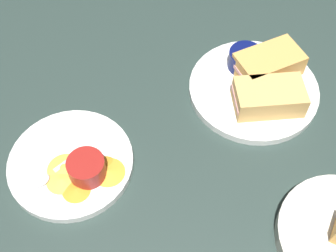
{
  "coord_description": "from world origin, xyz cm",
  "views": [
    {
      "loc": [
        12.34,
        46.4,
        70.08
      ],
      "look_at": [
        9.86,
        0.04,
        3.0
      ],
      "focal_mm": 47.35,
      "sensor_mm": 36.0,
      "label": 1
    }
  ],
  "objects_px": {
    "ramekin_dark_sauce": "(245,59)",
    "plate_chips_companion": "(71,163)",
    "sandwich_half_far": "(268,64)",
    "spoon_by_dark_ramekin": "(259,83)",
    "ramekin_light_gravy": "(87,168)",
    "spoon_by_gravy_ramekin": "(47,176)",
    "plate_sandwich_main": "(253,89)",
    "sandwich_half_near": "(269,97)"
  },
  "relations": [
    {
      "from": "spoon_by_gravy_ramekin",
      "to": "sandwich_half_near",
      "type": "bearing_deg",
      "value": -161.48
    },
    {
      "from": "plate_sandwich_main",
      "to": "ramekin_dark_sauce",
      "type": "bearing_deg",
      "value": -78.75
    },
    {
      "from": "sandwich_half_near",
      "to": "plate_chips_companion",
      "type": "relative_size",
      "value": 0.6
    },
    {
      "from": "sandwich_half_near",
      "to": "ramekin_light_gravy",
      "type": "relative_size",
      "value": 2.06
    },
    {
      "from": "spoon_by_dark_ramekin",
      "to": "spoon_by_gravy_ramekin",
      "type": "bearing_deg",
      "value": 25.21
    },
    {
      "from": "ramekin_dark_sauce",
      "to": "spoon_by_gravy_ramekin",
      "type": "relative_size",
      "value": 0.83
    },
    {
      "from": "sandwich_half_near",
      "to": "spoon_by_gravy_ramekin",
      "type": "distance_m",
      "value": 0.43
    },
    {
      "from": "sandwich_half_far",
      "to": "spoon_by_gravy_ramekin",
      "type": "distance_m",
      "value": 0.48
    },
    {
      "from": "sandwich_half_near",
      "to": "spoon_by_dark_ramekin",
      "type": "bearing_deg",
      "value": -82.01
    },
    {
      "from": "ramekin_dark_sauce",
      "to": "ramekin_light_gravy",
      "type": "xyz_separation_m",
      "value": [
        0.31,
        0.24,
        0.0
      ]
    },
    {
      "from": "sandwich_half_far",
      "to": "spoon_by_gravy_ramekin",
      "type": "height_order",
      "value": "sandwich_half_far"
    },
    {
      "from": "plate_sandwich_main",
      "to": "sandwich_half_far",
      "type": "bearing_deg",
      "value": -129.75
    },
    {
      "from": "ramekin_dark_sauce",
      "to": "plate_chips_companion",
      "type": "distance_m",
      "value": 0.4
    },
    {
      "from": "plate_chips_companion",
      "to": "ramekin_dark_sauce",
      "type": "bearing_deg",
      "value": -148.69
    },
    {
      "from": "spoon_by_gravy_ramekin",
      "to": "sandwich_half_far",
      "type": "bearing_deg",
      "value": -152.43
    },
    {
      "from": "ramekin_light_gravy",
      "to": "spoon_by_gravy_ramekin",
      "type": "bearing_deg",
      "value": 2.59
    },
    {
      "from": "plate_sandwich_main",
      "to": "sandwich_half_near",
      "type": "bearing_deg",
      "value": 110.25
    },
    {
      "from": "sandwich_half_far",
      "to": "ramekin_dark_sauce",
      "type": "relative_size",
      "value": 2.13
    },
    {
      "from": "sandwich_half_near",
      "to": "sandwich_half_far",
      "type": "height_order",
      "value": "same"
    },
    {
      "from": "spoon_by_dark_ramekin",
      "to": "spoon_by_gravy_ramekin",
      "type": "distance_m",
      "value": 0.44
    },
    {
      "from": "spoon_by_dark_ramekin",
      "to": "plate_chips_companion",
      "type": "xyz_separation_m",
      "value": [
        0.37,
        0.16,
        -0.01
      ]
    },
    {
      "from": "sandwich_half_near",
      "to": "ramekin_dark_sauce",
      "type": "bearing_deg",
      "value": -74.63
    },
    {
      "from": "spoon_by_dark_ramekin",
      "to": "ramekin_light_gravy",
      "type": "bearing_deg",
      "value": 29.28
    },
    {
      "from": "sandwich_half_far",
      "to": "ramekin_light_gravy",
      "type": "bearing_deg",
      "value": 31.67
    },
    {
      "from": "ramekin_dark_sauce",
      "to": "plate_chips_companion",
      "type": "height_order",
      "value": "ramekin_dark_sauce"
    },
    {
      "from": "spoon_by_dark_ramekin",
      "to": "plate_chips_companion",
      "type": "distance_m",
      "value": 0.4
    },
    {
      "from": "plate_sandwich_main",
      "to": "spoon_by_gravy_ramekin",
      "type": "bearing_deg",
      "value": 25.06
    },
    {
      "from": "sandwich_half_far",
      "to": "ramekin_light_gravy",
      "type": "xyz_separation_m",
      "value": [
        0.35,
        0.22,
        -0.0
      ]
    },
    {
      "from": "ramekin_dark_sauce",
      "to": "spoon_by_gravy_ramekin",
      "type": "height_order",
      "value": "ramekin_dark_sauce"
    },
    {
      "from": "plate_sandwich_main",
      "to": "spoon_by_dark_ramekin",
      "type": "height_order",
      "value": "spoon_by_dark_ramekin"
    },
    {
      "from": "plate_chips_companion",
      "to": "spoon_by_gravy_ramekin",
      "type": "height_order",
      "value": "spoon_by_gravy_ramekin"
    },
    {
      "from": "sandwich_half_near",
      "to": "ramekin_light_gravy",
      "type": "bearing_deg",
      "value": 21.55
    },
    {
      "from": "sandwich_half_far",
      "to": "ramekin_dark_sauce",
      "type": "height_order",
      "value": "sandwich_half_far"
    },
    {
      "from": "plate_chips_companion",
      "to": "spoon_by_gravy_ramekin",
      "type": "xyz_separation_m",
      "value": [
        0.04,
        0.03,
        0.01
      ]
    },
    {
      "from": "spoon_by_dark_ramekin",
      "to": "ramekin_light_gravy",
      "type": "xyz_separation_m",
      "value": [
        0.33,
        0.19,
        0.02
      ]
    },
    {
      "from": "sandwich_half_far",
      "to": "plate_chips_companion",
      "type": "bearing_deg",
      "value": 26.14
    },
    {
      "from": "sandwich_half_near",
      "to": "plate_chips_companion",
      "type": "distance_m",
      "value": 0.39
    },
    {
      "from": "plate_sandwich_main",
      "to": "ramekin_dark_sauce",
      "type": "xyz_separation_m",
      "value": [
        0.01,
        -0.06,
        0.03
      ]
    },
    {
      "from": "ramekin_light_gravy",
      "to": "plate_sandwich_main",
      "type": "bearing_deg",
      "value": -150.77
    },
    {
      "from": "spoon_by_dark_ramekin",
      "to": "spoon_by_gravy_ramekin",
      "type": "height_order",
      "value": "same"
    },
    {
      "from": "spoon_by_dark_ramekin",
      "to": "plate_chips_companion",
      "type": "relative_size",
      "value": 0.43
    },
    {
      "from": "spoon_by_gravy_ramekin",
      "to": "spoon_by_dark_ramekin",
      "type": "bearing_deg",
      "value": -154.79
    }
  ]
}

